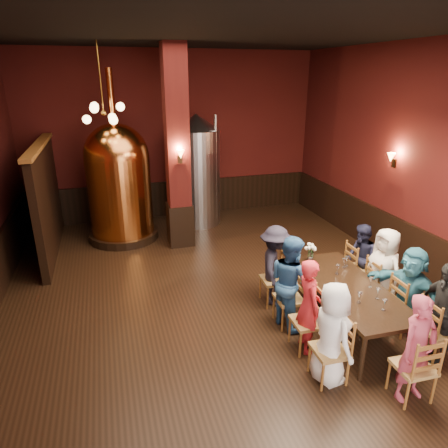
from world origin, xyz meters
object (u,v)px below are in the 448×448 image
object	(u,v)px
person_0	(332,334)
copper_kettle	(119,181)
dining_table	(349,289)
rose_vase	(311,250)
person_1	(308,306)
person_2	(290,281)
steel_vessel	(197,170)

from	to	relation	value
person_0	copper_kettle	size ratio (longest dim) A/B	0.36
dining_table	rose_vase	distance (m)	1.02
person_0	copper_kettle	bearing A→B (deg)	16.69
person_1	rose_vase	distance (m)	1.47
person_0	person_2	bearing A→B (deg)	-6.82
dining_table	copper_kettle	xyz separation A→B (m)	(-3.20, 4.90, 0.77)
steel_vessel	rose_vase	world-z (taller)	steel_vessel
steel_vessel	rose_vase	bearing A→B (deg)	-77.54
person_2	steel_vessel	bearing A→B (deg)	-8.57
person_2	copper_kettle	xyz separation A→B (m)	(-2.37, 4.54, 0.69)
person_0	person_1	size ratio (longest dim) A/B	0.99
person_1	rose_vase	size ratio (longest dim) A/B	4.22
person_1	person_2	world-z (taller)	person_2
person_1	steel_vessel	xyz separation A→B (m)	(-0.29, 5.78, 0.74)
person_2	rose_vase	size ratio (longest dim) A/B	4.49
person_2	dining_table	bearing A→B (deg)	-125.27
dining_table	person_0	world-z (taller)	person_0
person_2	person_1	bearing A→B (deg)	165.94
dining_table	person_1	world-z (taller)	person_1
dining_table	steel_vessel	distance (m)	5.65
person_2	steel_vessel	size ratio (longest dim) A/B	0.53
person_1	dining_table	bearing A→B (deg)	-63.87
person_0	person_2	world-z (taller)	person_2
dining_table	rose_vase	bearing A→B (deg)	101.29
person_0	rose_vase	world-z (taller)	person_0
person_0	person_1	world-z (taller)	person_1
copper_kettle	rose_vase	size ratio (longest dim) A/B	11.62
person_1	copper_kettle	bearing A→B (deg)	31.11
person_1	copper_kettle	distance (m)	5.75
person_0	person_2	size ratio (longest dim) A/B	0.93
person_1	steel_vessel	distance (m)	5.83
person_1	person_2	distance (m)	0.66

